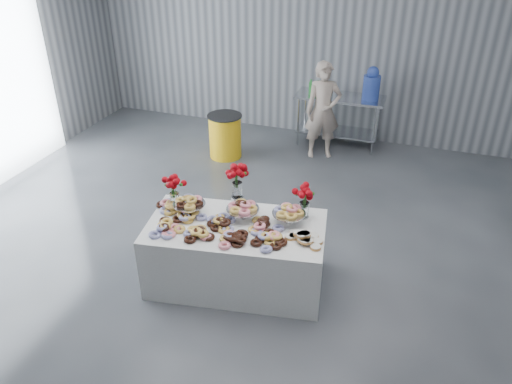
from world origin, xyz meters
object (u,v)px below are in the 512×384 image
prep_table (339,112)px  trash_barrel (225,136)px  person (323,111)px  water_jug (372,85)px  display_table (236,254)px

prep_table → trash_barrel: prep_table is taller
prep_table → trash_barrel: 2.03m
person → water_jug: bearing=15.4°
water_jug → display_table: bearing=-101.6°
display_table → water_jug: (0.84, 4.07, 0.77)m
prep_table → water_jug: 0.73m
person → trash_barrel: size_ratio=2.18×
prep_table → water_jug: size_ratio=2.71×
trash_barrel → person: bearing=20.4°
display_table → prep_table: bearing=85.2°
prep_table → trash_barrel: (-1.69, -1.09, -0.25)m
display_table → person: 3.58m
person → display_table: bearing=-115.2°
prep_table → water_jug: (0.50, -0.00, 0.53)m
display_table → water_jug: size_ratio=3.43×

